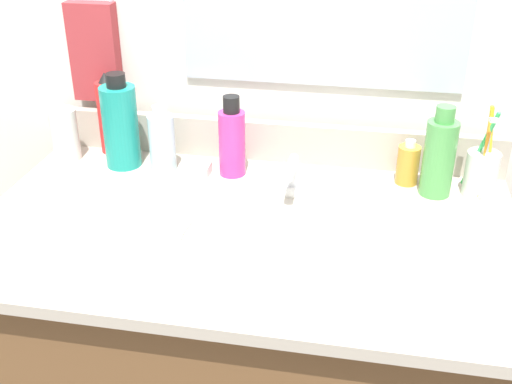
{
  "coord_description": "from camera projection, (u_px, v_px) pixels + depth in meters",
  "views": [
    {
      "loc": [
        0.21,
        -1.0,
        1.45
      ],
      "look_at": [
        0.02,
        0.0,
        0.91
      ],
      "focal_mm": 44.7,
      "sensor_mm": 36.0,
      "label": 1
    }
  ],
  "objects": [
    {
      "name": "countertop",
      "position": [
        245.0,
        229.0,
        1.2
      ],
      "size": [
        1.02,
        0.61,
        0.02
      ],
      "primitive_type": "cube",
      "color": "#B2A899",
      "rests_on": "vanity_cabinet"
    },
    {
      "name": "bottle_gel_clear",
      "position": [
        162.0,
        141.0,
        1.37
      ],
      "size": [
        0.06,
        0.06,
        0.15
      ],
      "color": "silver",
      "rests_on": "countertop"
    },
    {
      "name": "bottle_oil_amber",
      "position": [
        408.0,
        164.0,
        1.32
      ],
      "size": [
        0.05,
        0.05,
        0.1
      ],
      "color": "gold",
      "rests_on": "countertop"
    },
    {
      "name": "backsplash",
      "position": [
        271.0,
        141.0,
        1.43
      ],
      "size": [
        1.02,
        0.02,
        0.09
      ],
      "primitive_type": "cube",
      "color": "#B2A899",
      "rests_on": "countertop"
    },
    {
      "name": "sink_basin",
      "position": [
        277.0,
        258.0,
        1.15
      ],
      "size": [
        0.39,
        0.39,
        0.11
      ],
      "color": "white",
      "rests_on": "countertop"
    },
    {
      "name": "bottle_spray_red",
      "position": [
        109.0,
        115.0,
        1.45
      ],
      "size": [
        0.05,
        0.05,
        0.19
      ],
      "color": "red",
      "rests_on": "countertop"
    },
    {
      "name": "bottle_toner_green",
      "position": [
        439.0,
        156.0,
        1.26
      ],
      "size": [
        0.06,
        0.06,
        0.19
      ],
      "color": "#4C9E4C",
      "rests_on": "countertop"
    },
    {
      "name": "cup_white_ceramic",
      "position": [
        481.0,
        171.0,
        1.27
      ],
      "size": [
        0.07,
        0.08,
        0.19
      ],
      "color": "white",
      "rests_on": "countertop"
    },
    {
      "name": "bottle_mouthwash_teal",
      "position": [
        120.0,
        125.0,
        1.38
      ],
      "size": [
        0.08,
        0.08,
        0.21
      ],
      "color": "teal",
      "rests_on": "countertop"
    },
    {
      "name": "faucet",
      "position": [
        292.0,
        181.0,
        1.29
      ],
      "size": [
        0.16,
        0.1,
        0.08
      ],
      "color": "silver",
      "rests_on": "countertop"
    },
    {
      "name": "bottle_lotion_white",
      "position": [
        65.0,
        133.0,
        1.42
      ],
      "size": [
        0.06,
        0.06,
        0.15
      ],
      "color": "white",
      "rests_on": "countertop"
    },
    {
      "name": "bottle_soap_pink",
      "position": [
        232.0,
        140.0,
        1.35
      ],
      "size": [
        0.06,
        0.06,
        0.18
      ],
      "color": "#D8338C",
      "rests_on": "countertop"
    },
    {
      "name": "soap_bar",
      "position": [
        195.0,
        169.0,
        1.37
      ],
      "size": [
        0.06,
        0.04,
        0.02
      ],
      "primitive_type": "cube",
      "color": "white",
      "rests_on": "countertop"
    },
    {
      "name": "hand_towel",
      "position": [
        95.0,
        52.0,
        1.43
      ],
      "size": [
        0.11,
        0.04,
        0.22
      ],
      "primitive_type": "cube",
      "color": "#A53338"
    },
    {
      "name": "back_wall",
      "position": [
        274.0,
        217.0,
        1.59
      ],
      "size": [
        2.12,
        0.04,
        1.3
      ],
      "primitive_type": "cube",
      "color": "white",
      "rests_on": "ground_plane"
    }
  ]
}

